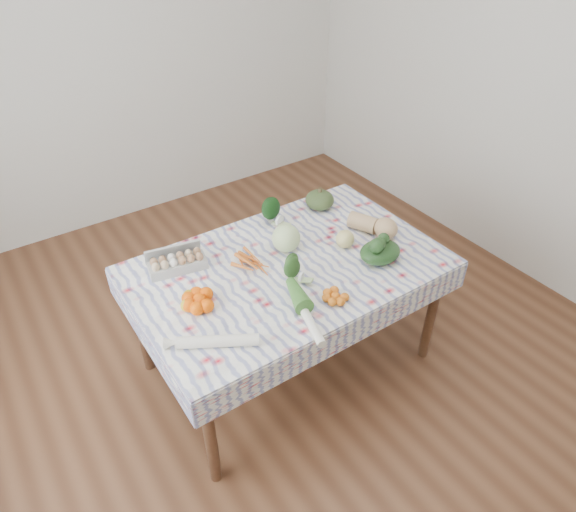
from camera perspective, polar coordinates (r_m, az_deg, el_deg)
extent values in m
plane|color=#532F1C|center=(3.30, 0.00, -11.48)|extent=(4.50, 4.50, 0.00)
cube|color=silver|center=(4.38, -18.00, 21.10)|extent=(4.00, 0.04, 2.80)
cube|color=brown|center=(2.80, 0.00, -1.48)|extent=(1.60, 1.00, 0.04)
cylinder|color=brown|center=(2.57, -8.66, -19.08)|extent=(0.06, 0.06, 0.71)
cylinder|color=brown|center=(3.20, 15.67, -6.13)|extent=(0.06, 0.06, 0.71)
cylinder|color=brown|center=(3.13, -16.08, -7.41)|extent=(0.06, 0.06, 0.71)
cylinder|color=brown|center=(3.67, 5.72, 1.46)|extent=(0.06, 0.06, 0.71)
cube|color=white|center=(2.78, 0.00, -1.06)|extent=(1.66, 1.06, 0.01)
cube|color=#A9A9A4|center=(2.78, -12.18, -0.85)|extent=(0.32, 0.18, 0.08)
cube|color=orange|center=(2.76, -4.57, -0.89)|extent=(0.21, 0.20, 0.03)
ellipsoid|color=#10340F|center=(3.08, -1.69, 4.83)|extent=(0.20, 0.19, 0.15)
ellipsoid|color=#3B4E26|center=(3.24, 3.54, 6.25)|extent=(0.23, 0.23, 0.12)
sphere|color=#C1E093|center=(2.84, -0.22, 2.00)|extent=(0.19, 0.19, 0.16)
ellipsoid|color=tan|center=(3.03, 9.49, 3.59)|extent=(0.24, 0.32, 0.13)
cube|color=#FF5903|center=(2.54, -9.84, -4.87)|extent=(0.29, 0.29, 0.07)
ellipsoid|color=#254B1B|center=(2.65, 0.61, -1.86)|extent=(0.18, 0.18, 0.10)
cube|color=orange|center=(2.56, 5.29, -4.40)|extent=(0.18, 0.18, 0.05)
sphere|color=#E5D47D|center=(2.90, 6.35, 1.89)|extent=(0.12, 0.12, 0.10)
ellipsoid|color=#183214|center=(2.83, 10.20, 0.44)|extent=(0.26, 0.22, 0.11)
cylinder|color=white|center=(2.34, -7.78, -9.35)|extent=(0.36, 0.25, 0.06)
cylinder|color=white|center=(2.45, 1.95, -6.36)|extent=(0.16, 0.42, 0.05)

